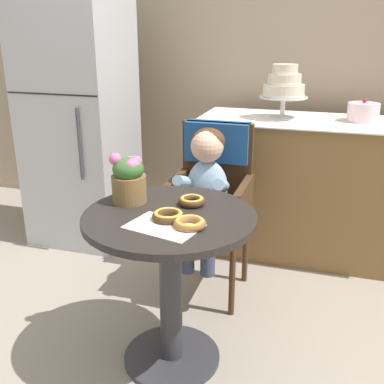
{
  "coord_description": "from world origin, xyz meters",
  "views": [
    {
      "loc": [
        0.6,
        -1.62,
        1.43
      ],
      "look_at": [
        0.05,
        0.15,
        0.77
      ],
      "focal_mm": 42.65,
      "sensor_mm": 36.0,
      "label": 1
    }
  ],
  "objects_px": {
    "seated_child": "(206,183)",
    "flower_vase": "(128,177)",
    "donut_front": "(190,223)",
    "donut_side": "(168,216)",
    "wicker_chair": "(214,181)",
    "round_layer_cake": "(363,112)",
    "tiered_cake_stand": "(284,86)",
    "cafe_table": "(170,260)",
    "refrigerator": "(80,120)",
    "donut_mid": "(192,201)"
  },
  "relations": [
    {
      "from": "seated_child",
      "to": "flower_vase",
      "type": "distance_m",
      "value": 0.53
    },
    {
      "from": "donut_front",
      "to": "donut_side",
      "type": "height_order",
      "value": "donut_side"
    },
    {
      "from": "donut_front",
      "to": "wicker_chair",
      "type": "bearing_deg",
      "value": 98.27
    },
    {
      "from": "seated_child",
      "to": "round_layer_cake",
      "type": "relative_size",
      "value": 3.84
    },
    {
      "from": "wicker_chair",
      "to": "tiered_cake_stand",
      "type": "height_order",
      "value": "tiered_cake_stand"
    },
    {
      "from": "seated_child",
      "to": "donut_side",
      "type": "distance_m",
      "value": 0.61
    },
    {
      "from": "cafe_table",
      "to": "refrigerator",
      "type": "bearing_deg",
      "value": 133.67
    },
    {
      "from": "donut_mid",
      "to": "refrigerator",
      "type": "xyz_separation_m",
      "value": [
        -1.11,
        0.97,
        0.11
      ]
    },
    {
      "from": "seated_child",
      "to": "donut_side",
      "type": "xyz_separation_m",
      "value": [
        0.01,
        -0.61,
        0.06
      ]
    },
    {
      "from": "tiered_cake_stand",
      "to": "refrigerator",
      "type": "xyz_separation_m",
      "value": [
        -1.34,
        -0.2,
        -0.25
      ]
    },
    {
      "from": "donut_side",
      "to": "wicker_chair",
      "type": "bearing_deg",
      "value": 91.05
    },
    {
      "from": "seated_child",
      "to": "donut_front",
      "type": "bearing_deg",
      "value": -79.78
    },
    {
      "from": "donut_mid",
      "to": "refrigerator",
      "type": "relative_size",
      "value": 0.07
    },
    {
      "from": "donut_front",
      "to": "tiered_cake_stand",
      "type": "xyz_separation_m",
      "value": [
        0.17,
        1.4,
        0.36
      ]
    },
    {
      "from": "wicker_chair",
      "to": "round_layer_cake",
      "type": "distance_m",
      "value": 1.05
    },
    {
      "from": "seated_child",
      "to": "donut_mid",
      "type": "bearing_deg",
      "value": -82.78
    },
    {
      "from": "cafe_table",
      "to": "donut_side",
      "type": "distance_m",
      "value": 0.24
    },
    {
      "from": "tiered_cake_stand",
      "to": "refrigerator",
      "type": "relative_size",
      "value": 0.2
    },
    {
      "from": "cafe_table",
      "to": "donut_front",
      "type": "xyz_separation_m",
      "value": [
        0.12,
        -0.1,
        0.23
      ]
    },
    {
      "from": "wicker_chair",
      "to": "donut_side",
      "type": "height_order",
      "value": "wicker_chair"
    },
    {
      "from": "cafe_table",
      "to": "seated_child",
      "type": "height_order",
      "value": "seated_child"
    },
    {
      "from": "flower_vase",
      "to": "tiered_cake_stand",
      "type": "distance_m",
      "value": 1.35
    },
    {
      "from": "wicker_chair",
      "to": "donut_front",
      "type": "height_order",
      "value": "wicker_chair"
    },
    {
      "from": "flower_vase",
      "to": "round_layer_cake",
      "type": "relative_size",
      "value": 1.17
    },
    {
      "from": "cafe_table",
      "to": "seated_child",
      "type": "distance_m",
      "value": 0.57
    },
    {
      "from": "cafe_table",
      "to": "donut_side",
      "type": "xyz_separation_m",
      "value": [
        0.02,
        -0.06,
        0.23
      ]
    },
    {
      "from": "wicker_chair",
      "to": "tiered_cake_stand",
      "type": "bearing_deg",
      "value": 70.32
    },
    {
      "from": "tiered_cake_stand",
      "to": "donut_mid",
      "type": "bearing_deg",
      "value": -101.23
    },
    {
      "from": "donut_side",
      "to": "flower_vase",
      "type": "distance_m",
      "value": 0.29
    },
    {
      "from": "seated_child",
      "to": "round_layer_cake",
      "type": "distance_m",
      "value": 1.14
    },
    {
      "from": "seated_child",
      "to": "flower_vase",
      "type": "height_order",
      "value": "seated_child"
    },
    {
      "from": "donut_mid",
      "to": "wicker_chair",
      "type": "bearing_deg",
      "value": 95.27
    },
    {
      "from": "donut_mid",
      "to": "donut_front",
      "type": "bearing_deg",
      "value": -74.49
    },
    {
      "from": "donut_side",
      "to": "flower_vase",
      "type": "relative_size",
      "value": 0.59
    },
    {
      "from": "seated_child",
      "to": "round_layer_cake",
      "type": "xyz_separation_m",
      "value": [
        0.77,
        0.8,
        0.28
      ]
    },
    {
      "from": "round_layer_cake",
      "to": "donut_front",
      "type": "bearing_deg",
      "value": -114.27
    },
    {
      "from": "donut_mid",
      "to": "donut_side",
      "type": "xyz_separation_m",
      "value": [
        -0.04,
        -0.19,
        0.0
      ]
    },
    {
      "from": "donut_front",
      "to": "refrigerator",
      "type": "relative_size",
      "value": 0.07
    },
    {
      "from": "cafe_table",
      "to": "donut_front",
      "type": "relative_size",
      "value": 5.72
    },
    {
      "from": "donut_front",
      "to": "cafe_table",
      "type": "bearing_deg",
      "value": 139.28
    },
    {
      "from": "donut_front",
      "to": "refrigerator",
      "type": "distance_m",
      "value": 1.68
    },
    {
      "from": "donut_mid",
      "to": "round_layer_cake",
      "type": "bearing_deg",
      "value": 59.53
    },
    {
      "from": "seated_child",
      "to": "tiered_cake_stand",
      "type": "bearing_deg",
      "value": 69.3
    },
    {
      "from": "tiered_cake_stand",
      "to": "seated_child",
      "type": "bearing_deg",
      "value": -110.7
    },
    {
      "from": "tiered_cake_stand",
      "to": "round_layer_cake",
      "type": "distance_m",
      "value": 0.51
    },
    {
      "from": "cafe_table",
      "to": "refrigerator",
      "type": "relative_size",
      "value": 0.42
    },
    {
      "from": "wicker_chair",
      "to": "donut_side",
      "type": "bearing_deg",
      "value": -83.19
    },
    {
      "from": "donut_front",
      "to": "donut_mid",
      "type": "xyz_separation_m",
      "value": [
        -0.06,
        0.23,
        0.0
      ]
    },
    {
      "from": "donut_front",
      "to": "tiered_cake_stand",
      "type": "distance_m",
      "value": 1.46
    },
    {
      "from": "cafe_table",
      "to": "refrigerator",
      "type": "height_order",
      "value": "refrigerator"
    }
  ]
}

